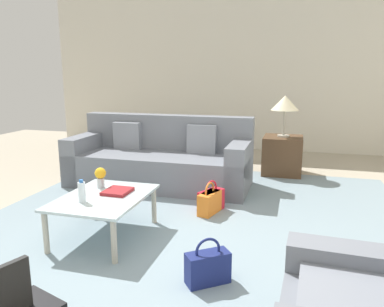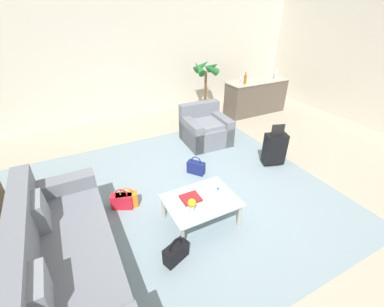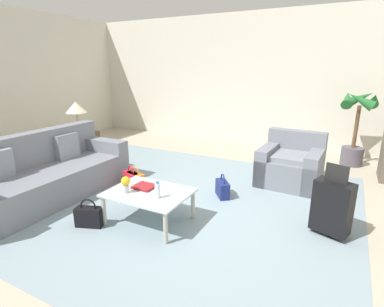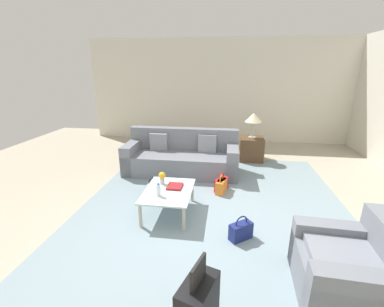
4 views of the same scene
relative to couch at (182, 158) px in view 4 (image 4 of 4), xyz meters
name	(u,v)px [view 4 (image 4 of 4)]	position (x,y,z in m)	size (l,w,h in m)	color
ground_plane	(197,230)	(2.20, 0.60, -0.31)	(12.00, 12.00, 0.00)	#A89E89
wall_left	(217,91)	(-2.86, 0.60, 1.24)	(0.12, 8.00, 3.10)	beige
area_rug	(213,209)	(1.60, 0.80, -0.31)	(5.20, 4.40, 0.01)	gray
couch	(182,158)	(0.00, 0.00, 0.00)	(0.96, 2.46, 0.94)	slate
armchair	(353,272)	(3.11, 2.27, -0.02)	(0.98, 0.95, 0.84)	slate
coffee_table	(168,193)	(1.80, 0.10, 0.04)	(0.98, 0.74, 0.40)	silver
water_bottle	(159,190)	(2.00, 0.00, 0.18)	(0.06, 0.06, 0.20)	silver
coffee_table_book	(175,186)	(1.68, 0.18, 0.11)	(0.26, 0.23, 0.03)	maroon
flower_vase	(162,177)	(1.58, -0.05, 0.21)	(0.11, 0.11, 0.21)	#B2B7BC
side_table	(251,149)	(-1.00, 1.60, -0.03)	(0.58, 0.58, 0.58)	#513823
table_lamp	(253,118)	(-1.00, 1.60, 0.76)	(0.41, 0.41, 0.62)	#ADA899
handbag_orange	(221,186)	(0.95, 0.91, -0.18)	(0.35, 0.22, 0.36)	orange
handbag_black	(153,188)	(1.22, -0.33, -0.18)	(0.35, 0.24, 0.36)	black
handbag_red	(221,184)	(0.88, 0.91, -0.18)	(0.35, 0.26, 0.36)	red
handbag_navy	(241,231)	(2.32, 1.21, -0.18)	(0.30, 0.34, 0.36)	navy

